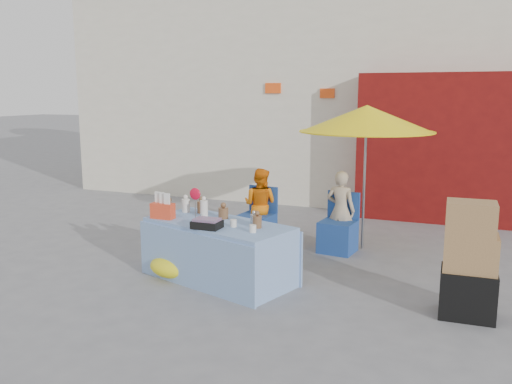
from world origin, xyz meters
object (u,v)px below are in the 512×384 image
at_px(chair_left, 257,227).
at_px(chair_right, 338,234).
at_px(market_table, 218,250).
at_px(vendor_orange, 260,205).
at_px(vendor_beige, 341,210).
at_px(umbrella, 367,119).
at_px(box_stack, 469,264).

relative_size(chair_left, chair_right, 1.00).
relative_size(market_table, vendor_orange, 1.82).
distance_m(chair_left, vendor_beige, 1.30).
relative_size(umbrella, box_stack, 1.74).
bearing_deg(box_stack, chair_left, 149.35).
height_order(chair_right, vendor_beige, vendor_beige).
xyz_separation_m(chair_right, vendor_beige, (-0.00, 0.13, 0.33)).
relative_size(market_table, umbrella, 0.98).
bearing_deg(chair_right, vendor_orange, -179.15).
bearing_deg(vendor_orange, vendor_beige, -173.03).
bearing_deg(vendor_orange, umbrella, -167.50).
bearing_deg(chair_right, market_table, -115.59).
bearing_deg(market_table, umbrella, 73.32).
xyz_separation_m(chair_left, vendor_beige, (1.25, 0.13, 0.33)).
bearing_deg(market_table, box_stack, 16.79).
bearing_deg(chair_left, chair_right, 6.97).
height_order(chair_right, umbrella, umbrella).
bearing_deg(chair_right, chair_left, -173.03).
bearing_deg(vendor_beige, vendor_orange, 6.97).
bearing_deg(chair_left, vendor_orange, 97.79).
height_order(vendor_beige, umbrella, umbrella).
bearing_deg(vendor_orange, chair_left, 97.79).
height_order(chair_left, vendor_orange, vendor_orange).
xyz_separation_m(chair_left, box_stack, (3.00, -1.78, 0.30)).
height_order(market_table, box_stack, box_stack).
relative_size(market_table, vendor_beige, 1.77).
relative_size(chair_right, vendor_orange, 0.75).
height_order(chair_right, box_stack, box_stack).
xyz_separation_m(market_table, box_stack, (2.84, -0.07, 0.18)).
xyz_separation_m(market_table, chair_left, (-0.16, 1.71, -0.12)).
bearing_deg(vendor_beige, umbrella, -146.46).
xyz_separation_m(market_table, chair_right, (1.09, 1.71, -0.12)).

